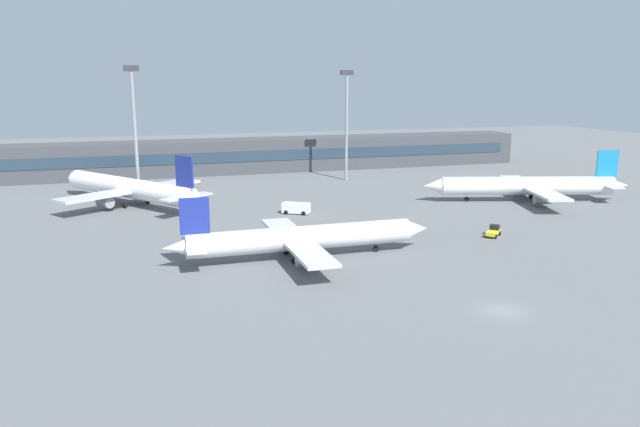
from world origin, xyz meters
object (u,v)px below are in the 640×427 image
(airplane_far, at_px, (128,188))
(floodlight_tower_west, at_px, (347,118))
(baggage_tug_yellow, at_px, (493,231))
(airplane_near, at_px, (304,238))
(airplane_mid, at_px, (526,186))
(service_van_white, at_px, (296,208))
(floodlight_tower_east, at_px, (135,123))

(airplane_far, bearing_deg, floodlight_tower_west, 17.25)
(airplane_far, xyz_separation_m, baggage_tug_yellow, (55.67, -44.58, -2.61))
(airplane_near, relative_size, baggage_tug_yellow, 10.43)
(airplane_mid, height_order, floodlight_tower_west, floodlight_tower_west)
(baggage_tug_yellow, bearing_deg, airplane_near, -175.38)
(airplane_far, height_order, service_van_white, airplane_far)
(airplane_far, bearing_deg, floodlight_tower_east, 74.42)
(airplane_near, relative_size, service_van_white, 7.02)
(service_van_white, bearing_deg, airplane_mid, -3.13)
(airplane_near, bearing_deg, airplane_far, 116.16)
(floodlight_tower_east, bearing_deg, airplane_mid, -20.75)
(baggage_tug_yellow, bearing_deg, floodlight_tower_west, 92.76)
(floodlight_tower_east, bearing_deg, baggage_tug_yellow, -44.30)
(airplane_mid, height_order, baggage_tug_yellow, airplane_mid)
(service_van_white, relative_size, floodlight_tower_west, 0.20)
(airplane_mid, xyz_separation_m, baggage_tug_yellow, (-22.95, -23.26, -2.43))
(airplane_far, bearing_deg, airplane_near, -63.84)
(airplane_mid, relative_size, floodlight_tower_east, 1.51)
(airplane_near, height_order, floodlight_tower_east, floodlight_tower_east)
(baggage_tug_yellow, height_order, service_van_white, service_van_white)
(airplane_near, distance_m, airplane_mid, 61.18)
(floodlight_tower_east, bearing_deg, airplane_far, -105.58)
(airplane_mid, bearing_deg, floodlight_tower_east, 159.25)
(floodlight_tower_west, bearing_deg, baggage_tug_yellow, -87.24)
(airplane_near, height_order, airplane_far, airplane_far)
(airplane_near, xyz_separation_m, service_van_white, (6.72, 28.54, -1.79))
(airplane_near, distance_m, service_van_white, 29.38)
(airplane_near, height_order, floodlight_tower_west, floodlight_tower_west)
(floodlight_tower_west, bearing_deg, service_van_white, -123.08)
(floodlight_tower_east, bearing_deg, service_van_white, -43.46)
(airplane_mid, bearing_deg, airplane_far, 164.82)
(floodlight_tower_east, bearing_deg, floodlight_tower_west, 9.78)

